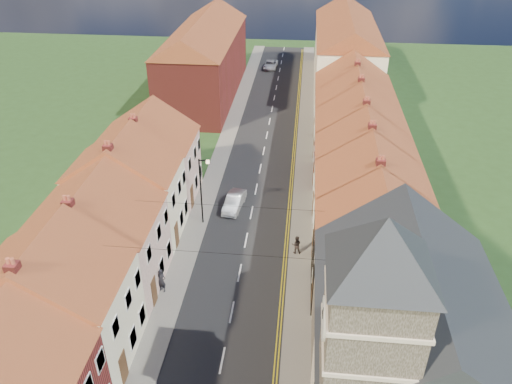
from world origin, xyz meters
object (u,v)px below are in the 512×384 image
Objects in this scene: church at (403,339)px; car_mid at (234,202)px; pedestrian_right at (296,245)px; pedestrian_left at (161,281)px; lamppost at (202,187)px; car_distant at (271,65)px.

church is 22.81m from car_mid.
church is at bearing 108.84° from pedestrian_right.
pedestrian_left is at bearing 26.97° from pedestrian_right.
pedestrian_right is at bearing -22.84° from lamppost.
car_distant is at bearing 97.73° from pedestrian_left.
car_distant is at bearing 100.36° from church.
car_mid is at bearing 119.56° from church.
lamppost is at bearing -25.65° from pedestrian_right.
car_distant is 2.74× the size of pedestrian_right.
church reaches higher than car_distant.
lamppost is 42.87m from car_distant.
car_distant is (0.09, 40.07, -0.06)m from car_mid.
lamppost reaches higher than pedestrian_right.
car_mid is 2.10× the size of pedestrian_left.
church is at bearing -74.98° from car_distant.
pedestrian_right is (9.15, 5.24, -0.15)m from pedestrian_left.
car_distant is 51.38m from pedestrian_left.
pedestrian_right reaches higher than car_mid.
pedestrian_left is (-1.29, -8.55, -2.50)m from lamppost.
pedestrian_right is (5.55, -46.01, 0.30)m from car_distant.
pedestrian_left is 10.55m from pedestrian_right.
church is 8.31× the size of pedestrian_left.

